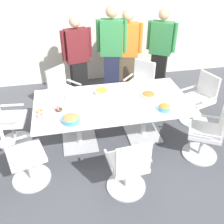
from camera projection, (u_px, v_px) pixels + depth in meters
name	position (u px, v px, depth m)	size (l,w,h in m)	color
ground_plane	(112.00, 139.00, 4.41)	(10.00, 10.00, 0.01)	#4C4F56
back_wall	(90.00, 20.00, 5.58)	(8.00, 0.10, 2.80)	white
conference_table	(112.00, 108.00, 4.06)	(2.40, 1.20, 0.75)	white
office_chair_0	(8.00, 122.00, 4.11)	(0.59, 0.59, 0.91)	silver
office_chair_1	(23.00, 159.00, 3.42)	(0.67, 0.67, 0.91)	silver
office_chair_2	(128.00, 168.00, 3.28)	(0.58, 0.58, 0.91)	silver
office_chair_3	(208.00, 135.00, 3.84)	(0.73, 0.73, 0.91)	silver
office_chair_4	(199.00, 101.00, 4.65)	(0.68, 0.68, 0.91)	silver
office_chair_5	(140.00, 87.00, 5.11)	(0.76, 0.76, 0.91)	silver
office_chair_6	(64.00, 94.00, 4.87)	(0.76, 0.76, 0.91)	silver
person_standing_0	(78.00, 58.00, 5.12)	(0.61, 0.31, 1.70)	black
person_standing_1	(112.00, 51.00, 5.19)	(0.61, 0.32, 1.86)	#232842
person_standing_2	(127.00, 52.00, 5.28)	(0.61, 0.31, 1.77)	brown
person_standing_3	(160.00, 50.00, 5.41)	(0.56, 0.42, 1.75)	black
snack_bowl_pretzels	(148.00, 95.00, 4.08)	(0.22, 0.22, 0.08)	beige
snack_bowl_chips_yellow	(102.00, 92.00, 4.13)	(0.22, 0.22, 0.12)	white
snack_bowl_cookies	(71.00, 119.00, 3.52)	(0.25, 0.25, 0.09)	#4C9EC6
snack_bowl_chips_orange	(164.00, 107.00, 3.75)	(0.17, 0.17, 0.11)	#4C9EC6
donut_platter	(49.00, 112.00, 3.70)	(0.38, 0.38, 0.04)	white
plate_stack	(112.00, 104.00, 3.89)	(0.18, 0.18, 0.03)	white
napkin_pile	(70.00, 97.00, 4.06)	(0.15, 0.15, 0.05)	white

